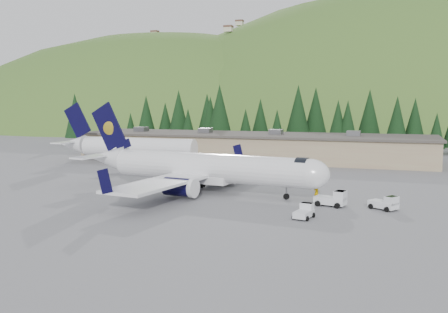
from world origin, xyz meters
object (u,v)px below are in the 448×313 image
Objects in this scene: second_airliner at (125,146)px; baggage_tug_c at (305,212)px; baggage_tug_b at (386,203)px; terminal_building at (252,146)px; ramp_worker at (316,192)px; airliner at (202,168)px; baggage_tug_a at (333,199)px.

second_airliner reaches higher than baggage_tug_c.
terminal_building reaches higher than baggage_tug_b.
second_airliner is 44.72m from ramp_worker.
airliner reaches higher than baggage_tug_c.
baggage_tug_c is 0.04× the size of terminal_building.
terminal_building is at bearing 32.61° from baggage_tug_c.
second_airliner is 25.55m from terminal_building.
terminal_building is at bearing -105.33° from ramp_worker.
baggage_tug_a is at bearing -147.17° from baggage_tug_b.
baggage_tug_b is at bearing -57.41° from terminal_building.
second_airliner is 7.51× the size of baggage_tug_a.
baggage_tug_c is at bearing -39.56° from second_airliner.
terminal_building is (-4.00, 37.87, -0.45)m from airliner.
baggage_tug_b is at bearing -1.92° from airliner.
baggage_tug_c is 51.86m from terminal_building.
baggage_tug_c is at bearing -94.67° from baggage_tug_a.
baggage_tug_b is 0.05× the size of terminal_building.
baggage_tug_a is 2.12× the size of ramp_worker.
baggage_tug_a is at bearing -31.96° from second_airliner.
baggage_tug_c is at bearing -68.43° from terminal_building.
terminal_building is (19.91, 16.00, -0.70)m from second_airliner.
airliner reaches higher than baggage_tug_b.
ramp_worker is at bearing -30.00° from second_airliner.
baggage_tug_a is 0.05× the size of terminal_building.
baggage_tug_b is at bearing -38.22° from baggage_tug_c.
second_airliner reaches higher than baggage_tug_a.
airliner reaches higher than ramp_worker.
airliner is at bearing -43.20° from ramp_worker.
second_airliner is at bearing -141.22° from terminal_building.
second_airliner is at bearing 145.16° from airliner.
baggage_tug_c is (-2.02, -6.62, -0.17)m from baggage_tug_a.
airliner is at bearing -155.76° from baggage_tug_b.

